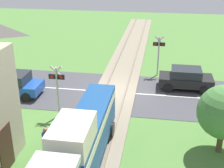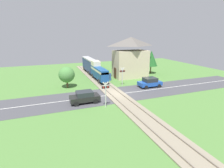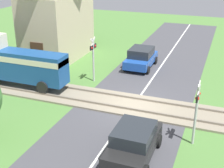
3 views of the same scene
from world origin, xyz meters
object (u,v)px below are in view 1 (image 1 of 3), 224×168
object	(u,v)px
car_near_crossing	(186,78)
pedestrian_by_station	(47,144)
car_far_side	(13,84)
crossing_signal_east_approach	(57,84)
crossing_signal_west_approach	(159,50)

from	to	relation	value
car_near_crossing	pedestrian_by_station	size ratio (longest dim) A/B	2.32
car_near_crossing	pedestrian_by_station	world-z (taller)	pedestrian_by_station
car_far_side	crossing_signal_east_approach	distance (m)	4.65
crossing_signal_west_approach	pedestrian_by_station	xyz separation A→B (m)	(4.75, 11.32, -1.28)
car_far_side	crossing_signal_west_approach	distance (m)	10.72
pedestrian_by_station	crossing_signal_west_approach	bearing A→B (deg)	-112.76
crossing_signal_west_approach	pedestrian_by_station	bearing A→B (deg)	67.24
car_far_side	crossing_signal_east_approach	xyz separation A→B (m)	(-3.87, 2.29, 1.20)
crossing_signal_west_approach	crossing_signal_east_approach	distance (m)	9.24
crossing_signal_west_approach	pedestrian_by_station	size ratio (longest dim) A/B	1.98
car_near_crossing	car_far_side	world-z (taller)	car_far_side
crossing_signal_west_approach	crossing_signal_east_approach	world-z (taller)	same
car_far_side	pedestrian_by_station	size ratio (longest dim) A/B	2.35
crossing_signal_west_approach	pedestrian_by_station	world-z (taller)	crossing_signal_west_approach
car_far_side	crossing_signal_west_approach	bearing A→B (deg)	-150.97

